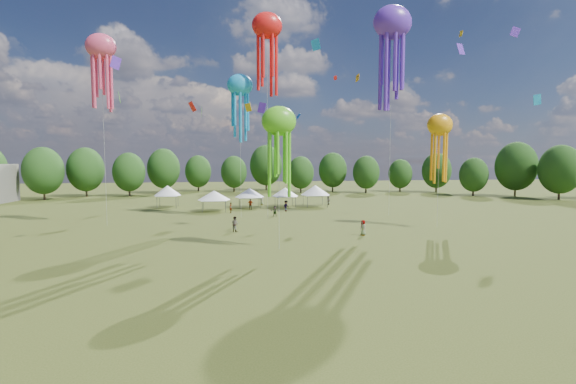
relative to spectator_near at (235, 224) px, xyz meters
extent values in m
plane|color=#384416|center=(6.61, -30.56, -0.94)|extent=(300.00, 300.00, 0.00)
imported|color=gray|center=(0.00, 0.00, 0.00)|extent=(1.16, 1.15, 1.89)
imported|color=gray|center=(6.32, 29.35, -0.05)|extent=(0.69, 0.94, 1.78)
imported|color=gray|center=(19.21, 27.45, -0.08)|extent=(0.87, 0.99, 1.72)
imported|color=gray|center=(9.34, 18.55, -0.01)|extent=(1.38, 1.29, 1.87)
imported|color=gray|center=(3.46, 22.02, 0.02)|extent=(1.20, 0.68, 1.93)
imported|color=gray|center=(6.64, 12.77, -0.13)|extent=(1.58, 0.85, 1.63)
imported|color=gray|center=(-0.11, 18.06, -0.08)|extent=(0.54, 0.70, 1.72)
imported|color=gray|center=(14.62, -4.74, -0.06)|extent=(0.76, 0.98, 1.77)
cylinder|color=#47474C|center=(-13.12, 26.08, 0.14)|extent=(0.08, 0.08, 2.17)
cylinder|color=#47474C|center=(-13.12, 29.43, 0.14)|extent=(0.08, 0.08, 2.17)
cylinder|color=#47474C|center=(-9.77, 26.08, 0.14)|extent=(0.08, 0.08, 2.17)
cylinder|color=#47474C|center=(-9.77, 29.43, 0.14)|extent=(0.08, 0.08, 2.17)
cube|color=white|center=(-11.44, 27.75, 1.27)|extent=(3.75, 3.75, 0.10)
cone|color=white|center=(-11.44, 27.75, 2.25)|extent=(4.88, 4.88, 1.86)
cylinder|color=#47474C|center=(-4.77, 19.00, -0.01)|extent=(0.08, 0.08, 1.86)
cylinder|color=#47474C|center=(-4.77, 22.87, -0.01)|extent=(0.08, 0.08, 1.86)
cylinder|color=#47474C|center=(-0.90, 19.00, -0.01)|extent=(0.08, 0.08, 1.86)
cylinder|color=#47474C|center=(-0.90, 22.87, -0.01)|extent=(0.08, 0.08, 1.86)
cube|color=white|center=(-2.84, 20.94, 0.97)|extent=(4.27, 4.27, 0.10)
cone|color=white|center=(-2.84, 20.94, 1.82)|extent=(5.55, 5.55, 1.60)
cylinder|color=#47474C|center=(1.70, 22.99, 0.01)|extent=(0.08, 0.08, 1.92)
cylinder|color=#47474C|center=(1.70, 26.72, 0.01)|extent=(0.08, 0.08, 1.92)
cylinder|color=#47474C|center=(5.43, 22.99, 0.01)|extent=(0.08, 0.08, 1.92)
cylinder|color=#47474C|center=(5.43, 26.72, 0.01)|extent=(0.08, 0.08, 1.92)
cube|color=white|center=(3.56, 24.85, 1.02)|extent=(4.13, 4.13, 0.10)
cone|color=white|center=(3.56, 24.85, 1.89)|extent=(5.37, 5.37, 1.64)
cylinder|color=#47474C|center=(8.66, 24.30, 0.00)|extent=(0.08, 0.08, 1.89)
cylinder|color=#47474C|center=(8.66, 27.72, 0.00)|extent=(0.08, 0.08, 1.89)
cylinder|color=#47474C|center=(12.08, 24.30, 0.00)|extent=(0.08, 0.08, 1.89)
cylinder|color=#47474C|center=(12.08, 27.72, 0.00)|extent=(0.08, 0.08, 1.89)
cube|color=white|center=(10.37, 26.01, 0.99)|extent=(3.82, 3.82, 0.10)
cone|color=white|center=(10.37, 26.01, 1.85)|extent=(4.96, 4.96, 1.62)
cylinder|color=#47474C|center=(14.02, 22.76, 0.13)|extent=(0.08, 0.08, 2.15)
cylinder|color=#47474C|center=(14.02, 26.56, 0.13)|extent=(0.08, 0.08, 2.15)
cylinder|color=#47474C|center=(17.82, 22.76, 0.13)|extent=(0.08, 0.08, 2.15)
cylinder|color=#47474C|center=(17.82, 26.56, 0.13)|extent=(0.08, 0.08, 2.15)
cube|color=white|center=(15.92, 24.66, 1.26)|extent=(4.20, 4.20, 0.10)
cone|color=white|center=(15.92, 24.66, 2.23)|extent=(5.46, 5.46, 1.84)
ellipsoid|color=#1B9EE8|center=(1.37, 12.25, 18.97)|extent=(3.84, 2.69, 3.27)
cylinder|color=beige|center=(1.37, 12.25, 9.01)|extent=(0.03, 0.03, 19.91)
ellipsoid|color=#FD1916|center=(5.24, 10.34, 27.17)|extent=(4.43, 3.10, 3.76)
cylinder|color=beige|center=(5.24, 10.34, 13.11)|extent=(0.03, 0.03, 28.11)
ellipsoid|color=#FFA00F|center=(26.24, -0.73, 12.29)|extent=(3.37, 2.36, 2.87)
cylinder|color=beige|center=(26.24, -0.73, 5.67)|extent=(0.03, 0.03, 13.23)
ellipsoid|color=#F24770|center=(-16.66, 7.46, 22.42)|extent=(3.84, 2.69, 3.26)
cylinder|color=beige|center=(-16.66, 7.46, 10.74)|extent=(0.03, 0.03, 23.36)
ellipsoid|color=#5CCD21|center=(3.98, -10.24, 11.46)|extent=(3.35, 2.35, 2.85)
cylinder|color=beige|center=(3.98, -10.24, 5.26)|extent=(0.03, 0.03, 12.41)
ellipsoid|color=#632DC8|center=(24.89, 11.41, 29.06)|extent=(6.11, 4.28, 5.19)
cylinder|color=beige|center=(24.89, 11.41, 14.06)|extent=(0.03, 0.03, 30.00)
cube|color=#632DC8|center=(5.97, 25.56, 17.47)|extent=(1.63, 0.91, 2.16)
cube|color=#FD1916|center=(21.96, 32.58, 24.86)|extent=(0.86, 0.49, 0.96)
cube|color=yellow|center=(2.24, 7.42, 15.04)|extent=(1.00, 0.70, 1.19)
cube|color=#632DC8|center=(38.02, 1.20, 25.13)|extent=(1.50, 0.46, 1.66)
cube|color=#5CCD21|center=(-5.75, 43.08, 18.73)|extent=(0.21, 2.14, 2.40)
cube|color=#1B9EE8|center=(14.58, 19.16, 27.40)|extent=(1.67, 0.78, 2.13)
cube|color=#632DC8|center=(38.70, 14.76, 26.59)|extent=(1.77, 1.05, 2.04)
cube|color=#FFA00F|center=(25.39, 28.75, 24.18)|extent=(0.54, 1.50, 1.71)
cube|color=yellow|center=(27.94, -2.04, 23.38)|extent=(0.19, 0.63, 0.78)
cube|color=#5CCD21|center=(-19.49, 28.27, 19.13)|extent=(0.59, 1.49, 1.93)
cube|color=blue|center=(12.78, 25.21, 16.06)|extent=(0.67, 1.10, 1.24)
cube|color=#1B9EE8|center=(40.57, -0.33, 15.90)|extent=(1.32, 0.29, 1.56)
cube|color=#632DC8|center=(-11.23, -7.78, 16.91)|extent=(0.98, 0.64, 1.32)
cube|color=#FD1916|center=(-6.76, 28.81, 17.84)|extent=(1.64, 1.51, 1.86)
cylinder|color=#38281C|center=(-40.56, 47.63, 0.74)|extent=(0.44, 0.44, 3.36)
ellipsoid|color=#224717|center=(-40.56, 47.63, 5.57)|extent=(8.40, 8.40, 10.51)
cylinder|color=#38281C|center=(-34.08, 54.93, 0.76)|extent=(0.44, 0.44, 3.41)
ellipsoid|color=#224717|center=(-34.08, 54.93, 5.66)|extent=(8.53, 8.53, 10.66)
cylinder|color=#38281C|center=(-23.99, 54.46, 0.59)|extent=(0.44, 0.44, 3.07)
ellipsoid|color=#224717|center=(-23.99, 54.46, 5.00)|extent=(7.66, 7.66, 9.58)
cylinder|color=#38281C|center=(-16.90, 62.78, 0.77)|extent=(0.44, 0.44, 3.43)
ellipsoid|color=#224717|center=(-16.90, 62.78, 5.71)|extent=(8.58, 8.58, 10.73)
cylinder|color=#38281C|center=(-8.15, 68.40, 0.53)|extent=(0.44, 0.44, 2.95)
ellipsoid|color=#224717|center=(-8.15, 68.40, 4.76)|extent=(7.37, 7.37, 9.21)
cylinder|color=#38281C|center=(1.91, 64.50, 0.50)|extent=(0.44, 0.44, 2.89)
ellipsoid|color=#224717|center=(1.91, 64.50, 4.66)|extent=(7.23, 7.23, 9.04)
cylinder|color=#38281C|center=(11.52, 68.93, 0.98)|extent=(0.44, 0.44, 3.84)
ellipsoid|color=#224717|center=(11.52, 68.93, 6.49)|extent=(9.60, 9.60, 11.99)
cylinder|color=#38281C|center=(19.80, 57.88, 0.48)|extent=(0.44, 0.44, 2.84)
ellipsoid|color=#224717|center=(19.80, 57.88, 4.57)|extent=(7.11, 7.11, 8.89)
cylinder|color=#38281C|center=(29.54, 60.48, 0.64)|extent=(0.44, 0.44, 3.16)
ellipsoid|color=#224717|center=(29.54, 60.48, 5.18)|extent=(7.91, 7.91, 9.88)
cylinder|color=#38281C|center=(37.30, 54.73, 0.50)|extent=(0.44, 0.44, 2.88)
ellipsoid|color=#224717|center=(37.30, 54.73, 4.64)|extent=(7.21, 7.21, 9.01)
cylinder|color=#38281C|center=(48.12, 56.68, 0.37)|extent=(0.44, 0.44, 2.63)
ellipsoid|color=#224717|center=(48.12, 56.68, 4.15)|extent=(6.57, 6.57, 8.22)
cylinder|color=#38281C|center=(57.12, 53.17, 0.62)|extent=(0.44, 0.44, 3.13)
ellipsoid|color=#224717|center=(57.12, 53.17, 5.11)|extent=(7.81, 7.81, 9.77)
cylinder|color=#38281C|center=(60.25, 41.25, 0.42)|extent=(0.44, 0.44, 2.72)
ellipsoid|color=#224717|center=(60.25, 41.25, 4.32)|extent=(6.80, 6.80, 8.50)
cylinder|color=#38281C|center=(69.57, 38.36, 0.96)|extent=(0.44, 0.44, 3.81)
ellipsoid|color=#224717|center=(69.57, 38.36, 6.44)|extent=(9.52, 9.52, 11.90)
cylinder|color=#38281C|center=(73.18, 29.24, 0.81)|extent=(0.44, 0.44, 3.51)
ellipsoid|color=#224717|center=(73.18, 29.24, 5.86)|extent=(8.78, 8.78, 10.97)
camera|label=1|loc=(-1.49, -48.18, 7.61)|focal=24.75mm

